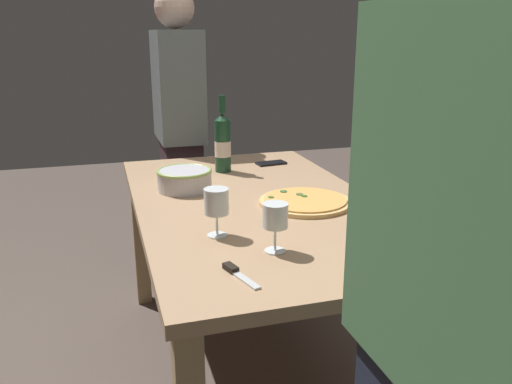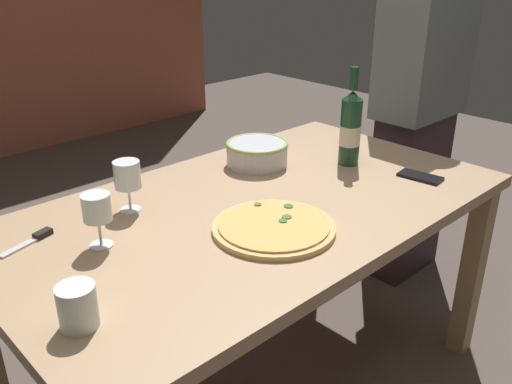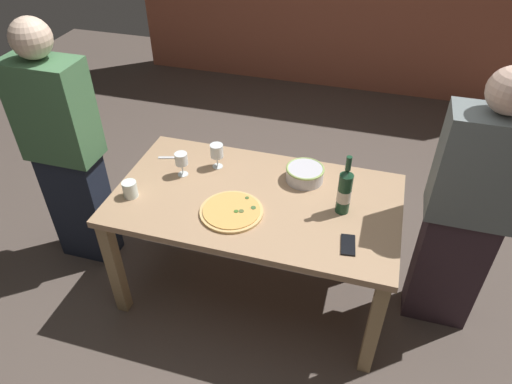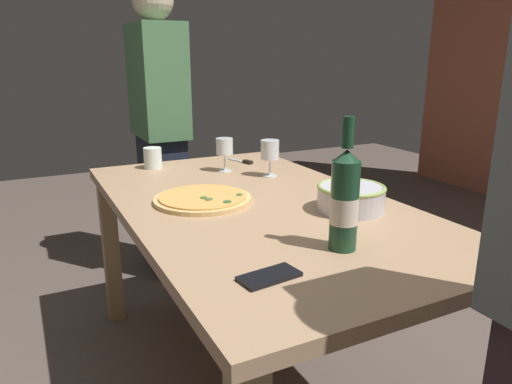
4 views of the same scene
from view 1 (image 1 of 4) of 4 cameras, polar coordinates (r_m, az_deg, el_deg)
name	(u,v)px [view 1 (image 1 of 4)]	position (r m, az deg, el deg)	size (l,w,h in m)	color
ground_plane	(256,369)	(2.35, 0.00, -18.69)	(8.00, 8.00, 0.00)	brown
dining_table	(256,224)	(2.04, 0.00, -3.48)	(1.60, 0.90, 0.75)	tan
pizza	(305,201)	(1.98, 5.34, -1.03)	(0.34, 0.34, 0.02)	#E1B36E
serving_bowl	(185,179)	(2.16, -7.77, 1.45)	(0.23, 0.23, 0.09)	silver
wine_bottle	(223,143)	(2.42, -3.64, 5.38)	(0.07, 0.07, 0.35)	#1B422A
wine_glass_near_pizza	(275,217)	(1.52, 2.11, -2.73)	(0.08, 0.08, 0.15)	white
wine_glass_by_bottle	(216,203)	(1.64, -4.31, -1.15)	(0.08, 0.08, 0.16)	white
cup_amber	(393,251)	(1.48, 14.67, -6.26)	(0.08, 0.08, 0.10)	white
cell_phone	(271,163)	(2.58, 1.64, 3.15)	(0.07, 0.14, 0.01)	black
pizza_knife	(237,273)	(1.41, -2.11, -8.76)	(0.16, 0.07, 0.02)	silver
person_host	(462,368)	(0.99, 21.47, -17.36)	(0.43, 0.24, 1.64)	#1C2332
person_guest_left	(180,136)	(3.03, -8.27, 6.04)	(0.43, 0.24, 1.60)	#35252C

